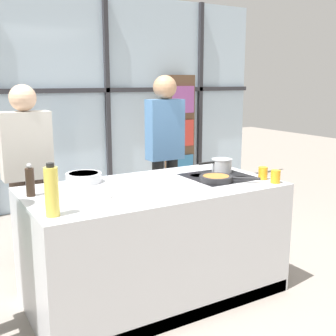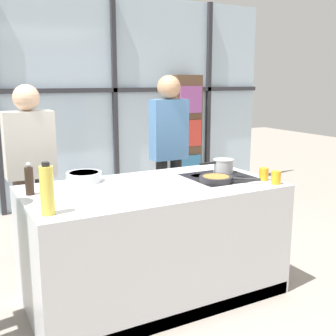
% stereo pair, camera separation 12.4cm
% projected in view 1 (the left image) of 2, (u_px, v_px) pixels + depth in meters
% --- Properties ---
extents(ground_plane, '(18.00, 18.00, 0.00)m').
position_uv_depth(ground_plane, '(154.00, 293.00, 3.36)').
color(ground_plane, gray).
extents(back_window_wall, '(6.40, 0.10, 2.80)m').
position_uv_depth(back_window_wall, '(50.00, 101.00, 5.39)').
color(back_window_wall, silver).
rests_on(back_window_wall, ground_plane).
extents(bookshelf, '(0.43, 0.19, 1.75)m').
position_uv_depth(bookshelf, '(180.00, 135.00, 6.27)').
color(bookshelf, brown).
rests_on(bookshelf, ground_plane).
extents(demo_island, '(1.91, 1.01, 0.89)m').
position_uv_depth(demo_island, '(154.00, 241.00, 3.27)').
color(demo_island, silver).
rests_on(demo_island, ground_plane).
extents(spectator_far_left, '(0.43, 0.23, 1.64)m').
position_uv_depth(spectator_far_left, '(27.00, 166.00, 3.69)').
color(spectator_far_left, '#47382D').
rests_on(spectator_far_left, ground_plane).
extents(spectator_center_left, '(0.38, 0.24, 1.72)m').
position_uv_depth(spectator_center_left, '(165.00, 145.00, 4.38)').
color(spectator_center_left, black).
rests_on(spectator_center_left, ground_plane).
extents(frying_pan, '(0.40, 0.36, 0.04)m').
position_uv_depth(frying_pan, '(217.00, 178.00, 3.32)').
color(frying_pan, '#232326').
rests_on(frying_pan, demo_island).
extents(saucepan, '(0.33, 0.18, 0.12)m').
position_uv_depth(saucepan, '(222.00, 165.00, 3.64)').
color(saucepan, silver).
rests_on(saucepan, demo_island).
extents(white_plate, '(0.22, 0.22, 0.01)m').
position_uv_depth(white_plate, '(97.00, 196.00, 2.89)').
color(white_plate, white).
rests_on(white_plate, demo_island).
extents(mixing_bowl, '(0.28, 0.28, 0.07)m').
position_uv_depth(mixing_bowl, '(84.00, 177.00, 3.28)').
color(mixing_bowl, silver).
rests_on(mixing_bowl, demo_island).
extents(oil_bottle, '(0.08, 0.08, 0.32)m').
position_uv_depth(oil_bottle, '(52.00, 191.00, 2.44)').
color(oil_bottle, '#E0CC4C').
rests_on(oil_bottle, demo_island).
extents(pepper_grinder, '(0.06, 0.06, 0.23)m').
position_uv_depth(pepper_grinder, '(30.00, 181.00, 2.88)').
color(pepper_grinder, '#332319').
rests_on(pepper_grinder, demo_island).
extents(juice_glass_near, '(0.07, 0.07, 0.10)m').
position_uv_depth(juice_glass_near, '(276.00, 177.00, 3.26)').
color(juice_glass_near, orange).
rests_on(juice_glass_near, demo_island).
extents(juice_glass_far, '(0.07, 0.07, 0.10)m').
position_uv_depth(juice_glass_far, '(263.00, 173.00, 3.38)').
color(juice_glass_far, orange).
rests_on(juice_glass_far, demo_island).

